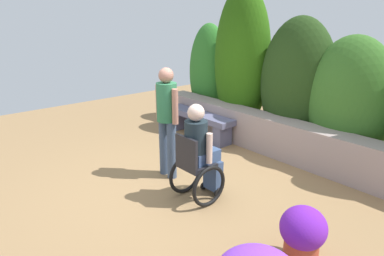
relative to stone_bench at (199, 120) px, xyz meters
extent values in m
plane|color=olive|center=(1.41, -1.61, -0.34)|extent=(11.42, 11.42, 0.00)
cube|color=gray|center=(1.41, 0.41, -0.01)|extent=(5.34, 0.43, 0.67)
ellipsoid|color=#2E7328|center=(-0.82, 1.03, 0.76)|extent=(1.06, 0.74, 2.20)
ellipsoid|color=#2A5B0F|center=(0.25, 0.93, 1.14)|extent=(1.28, 0.90, 2.96)
ellipsoid|color=#213A14|center=(1.52, 1.02, 0.84)|extent=(1.45, 1.02, 2.37)
ellipsoid|color=#336421|center=(2.51, 1.04, 0.71)|extent=(1.45, 1.02, 2.10)
cube|color=slate|center=(-0.67, 0.00, -0.15)|extent=(0.20, 0.32, 0.39)
cube|color=slate|center=(0.67, 0.00, -0.15)|extent=(0.20, 0.32, 0.39)
cube|color=slate|center=(0.00, 0.00, 0.10)|extent=(1.69, 0.38, 0.11)
cube|color=black|center=(1.88, -1.71, 0.16)|extent=(0.40, 0.40, 0.06)
cube|color=black|center=(1.88, -1.89, 0.39)|extent=(0.40, 0.04, 0.40)
cube|color=black|center=(1.88, -1.39, -0.24)|extent=(0.28, 0.12, 0.03)
torus|color=black|center=(1.64, -1.71, -0.06)|extent=(0.05, 0.56, 0.56)
torus|color=black|center=(2.12, -1.71, -0.06)|extent=(0.05, 0.56, 0.56)
cylinder|color=black|center=(1.74, -1.46, -0.29)|extent=(0.03, 0.10, 0.10)
cylinder|color=black|center=(2.02, -1.46, -0.29)|extent=(0.03, 0.10, 0.10)
cube|color=#364B72|center=(1.88, -1.61, 0.27)|extent=(0.30, 0.40, 0.16)
cube|color=#364B72|center=(1.88, -1.41, -0.08)|extent=(0.26, 0.14, 0.43)
cylinder|color=#1C2930|center=(1.88, -1.73, 0.52)|extent=(0.30, 0.30, 0.50)
cylinder|color=beige|center=(1.69, -1.67, 0.44)|extent=(0.08, 0.08, 0.40)
cylinder|color=beige|center=(2.07, -1.67, 0.44)|extent=(0.08, 0.08, 0.40)
sphere|color=beige|center=(1.88, -1.73, 0.88)|extent=(0.22, 0.22, 0.22)
cylinder|color=#3E4F6B|center=(0.95, -1.56, 0.10)|extent=(0.14, 0.14, 0.89)
cylinder|color=#3E4F6B|center=(1.15, -1.56, 0.10)|extent=(0.14, 0.14, 0.89)
cylinder|color=#2E7249|center=(1.05, -1.56, 0.83)|extent=(0.30, 0.30, 0.57)
cylinder|color=#A9715E|center=(0.85, -1.56, 0.80)|extent=(0.09, 0.09, 0.51)
cylinder|color=#A9715E|center=(1.25, -1.56, 0.80)|extent=(0.09, 0.09, 0.51)
sphere|color=#A9715E|center=(1.05, -1.56, 1.22)|extent=(0.22, 0.22, 0.22)
cylinder|color=#A33E29|center=(3.53, -1.75, -0.21)|extent=(0.35, 0.35, 0.27)
ellipsoid|color=#305B15|center=(3.53, -1.75, -0.01)|extent=(0.38, 0.38, 0.15)
ellipsoid|color=#691EA9|center=(3.53, -1.75, 0.05)|extent=(0.46, 0.46, 0.44)
camera|label=1|loc=(5.10, -4.53, 2.07)|focal=33.06mm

